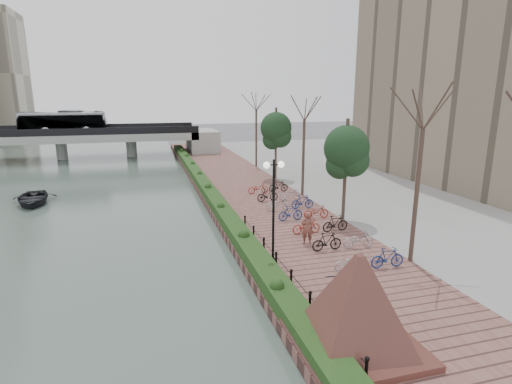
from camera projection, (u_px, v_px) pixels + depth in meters
name	position (u px, v px, depth m)	size (l,w,h in m)	color
ground	(266.00, 314.00, 15.71)	(220.00, 220.00, 0.00)	#59595B
river_water	(21.00, 193.00, 35.18)	(30.00, 130.00, 0.02)	#4B5E53
promenade	(250.00, 196.00, 33.08)	(8.00, 75.00, 0.50)	brown
inland_pavement	(416.00, 185.00, 37.27)	(24.00, 75.00, 0.50)	gray
hedge	(205.00, 186.00, 34.40)	(1.10, 56.00, 0.60)	#193312
chain_fence	(283.00, 269.00, 17.75)	(0.10, 14.10, 0.70)	black
granite_monument	(357.00, 301.00, 12.52)	(5.95, 5.95, 3.12)	#4B2920
lamppost	(274.00, 189.00, 18.66)	(1.02, 0.32, 5.01)	black
motorcycle	(335.00, 293.00, 15.42)	(0.44, 1.40, 0.88)	black
pedestrian	(307.00, 228.00, 21.58)	(0.65, 0.43, 1.79)	brown
bicycle_parking	(304.00, 213.00, 25.83)	(2.40, 17.32, 1.00)	#A5A3A8
street_trees	(321.00, 162.00, 28.82)	(3.20, 37.12, 6.80)	#3E3025
bridge	(61.00, 134.00, 53.15)	(36.00, 10.77, 6.50)	#989994
boat	(33.00, 198.00, 31.42)	(3.32, 4.65, 0.96)	black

